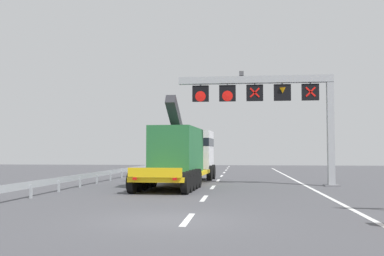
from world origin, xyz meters
TOP-DOWN VIEW (x-y plane):
  - ground at (0.00, 0.00)m, footprint 112.00×112.00m
  - lane_markings at (0.59, 21.88)m, footprint 0.20×58.37m
  - edge_line_right at (6.20, 12.00)m, footprint 0.20×63.00m
  - overhead_lane_gantry at (4.35, 14.32)m, footprint 9.82×0.90m
  - heavy_haul_truck_yellow at (-1.46, 15.61)m, footprint 3.64×14.16m
  - guardrail_left at (-7.18, 16.26)m, footprint 0.13×36.53m

SIDE VIEW (x-z plane):
  - ground at x=0.00m, z-range 0.00..0.00m
  - edge_line_right at x=6.20m, z-range 0.00..0.01m
  - lane_markings at x=0.59m, z-range 0.00..0.01m
  - guardrail_left at x=-7.18m, z-range 0.18..0.94m
  - heavy_haul_truck_yellow at x=-1.46m, z-range -0.66..4.64m
  - overhead_lane_gantry at x=4.35m, z-range 1.89..9.03m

